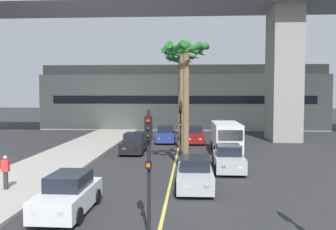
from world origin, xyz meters
The scene contains 17 objects.
sidewalk_left centered at (-8.00, 16.00, 0.07)m, with size 4.80×80.00×0.15m, color #ADA89E.
lane_stripe_center centered at (0.00, 24.00, 0.00)m, with size 0.14×56.00×0.01m, color #DBCC4C.
bridge_overpass centered at (0.90, 34.43, 13.79)m, with size 79.46×8.00×17.31m.
pier_building_backdrop centered at (0.00, 46.78, 4.03)m, with size 36.17×8.04×8.19m.
car_queue_front centered at (3.35, 19.36, 0.72)m, with size 1.87×4.12×1.56m.
car_queue_second centered at (-3.76, 10.99, 0.72)m, with size 1.88×4.12×1.56m.
car_queue_third centered at (1.41, 31.62, 0.72)m, with size 1.84×4.10×1.56m.
car_queue_fourth centered at (-3.42, 25.60, 0.72)m, with size 1.88×4.12×1.56m.
car_queue_fifth centered at (1.26, 14.99, 0.72)m, with size 1.87×4.12×1.56m.
car_queue_sixth centered at (-1.36, 31.99, 0.72)m, with size 1.96×4.16×1.56m.
delivery_van centered at (3.84, 26.15, 1.29)m, with size 2.22×5.28×2.36m.
traffic_light_median_near centered at (-0.31, 8.77, 2.71)m, with size 0.24×0.37×4.20m.
traffic_light_median_far centered at (0.30, 24.07, 2.71)m, with size 0.24×0.37×4.20m.
palm_tree_near_median centered at (-0.18, 38.57, 7.42)m, with size 3.22×3.24×8.95m.
palm_tree_mid_median centered at (0.79, 18.98, 6.32)m, with size 2.80×2.79×7.80m.
palm_tree_far_median centered at (0.30, 27.76, 6.82)m, with size 3.52×3.57×8.52m.
pedestrian_near_crosswalk centered at (-7.74, 13.79, 1.00)m, with size 0.34×0.22×1.62m.
Camera 1 is at (1.07, -3.23, 4.76)m, focal length 39.88 mm.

